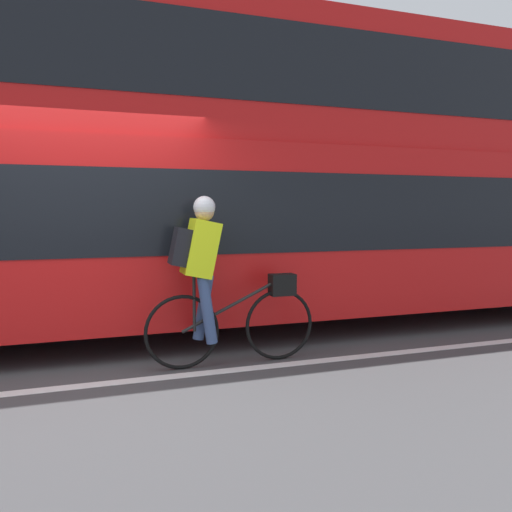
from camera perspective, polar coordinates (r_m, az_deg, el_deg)
The scene contains 7 objects.
ground_plane at distance 4.88m, azimuth -19.07°, elevation -13.47°, with size 80.00×80.00×0.00m, color #424244.
road_center_line at distance 4.78m, azimuth -19.08°, elevation -13.83°, with size 50.00×0.14×0.01m, color silver.
sidewalk_curb at distance 10.27m, azimuth -18.94°, elevation -3.34°, with size 60.00×2.45×0.16m.
building_facade at distance 11.64m, azimuth -19.36°, elevation 12.61°, with size 60.00×0.30×6.23m.
bus at distance 6.91m, azimuth 4.95°, elevation 9.96°, with size 10.74×2.50×3.83m.
cyclist_on_bike at distance 4.91m, azimuth -4.76°, elevation -2.32°, with size 1.75×0.32×1.68m.
trash_bin at distance 10.41m, azimuth -4.14°, elevation -0.06°, with size 0.50×0.50×0.89m.
Camera 1 is at (0.07, -4.64, 1.53)m, focal length 35.00 mm.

